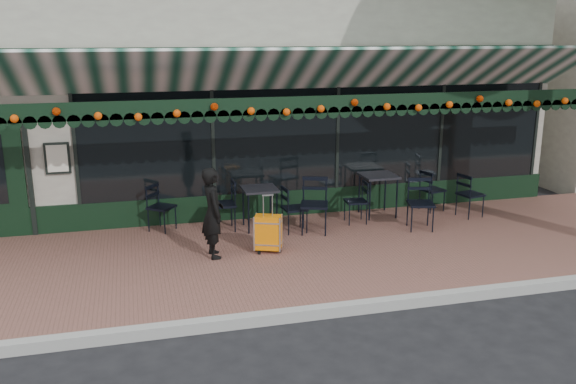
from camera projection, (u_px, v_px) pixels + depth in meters
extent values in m
plane|color=black|center=(333.00, 313.00, 8.08)|extent=(80.00, 80.00, 0.00)
cube|color=brown|center=(294.00, 256.00, 9.93)|extent=(18.00, 4.00, 0.15)
cube|color=#9E9E99|center=(335.00, 310.00, 7.98)|extent=(18.00, 0.16, 0.15)
cube|color=gray|center=(231.00, 89.00, 14.99)|extent=(12.00, 8.00, 4.50)
cube|color=black|center=(327.00, 137.00, 11.67)|extent=(9.20, 0.04, 2.00)
cube|color=silver|center=(57.00, 158.00, 10.48)|extent=(0.42, 0.04, 0.55)
cube|color=black|center=(286.00, 105.00, 9.81)|extent=(12.00, 0.03, 0.28)
cylinder|color=orange|center=(287.00, 107.00, 9.76)|extent=(11.60, 0.12, 0.12)
imported|color=black|center=(213.00, 213.00, 9.51)|extent=(0.39, 0.55, 1.44)
cube|color=orange|center=(268.00, 232.00, 9.80)|extent=(0.47, 0.37, 0.55)
cube|color=black|center=(268.00, 250.00, 9.88)|extent=(0.47, 0.37, 0.06)
cube|color=silver|center=(268.00, 205.00, 9.69)|extent=(0.18, 0.09, 0.34)
cube|color=black|center=(378.00, 176.00, 11.66)|extent=(0.66, 0.66, 0.04)
cylinder|color=black|center=(370.00, 201.00, 11.44)|extent=(0.03, 0.03, 0.77)
cylinder|color=black|center=(397.00, 199.00, 11.58)|extent=(0.03, 0.03, 0.77)
cylinder|color=black|center=(359.00, 193.00, 11.96)|extent=(0.03, 0.03, 0.77)
cylinder|color=black|center=(385.00, 192.00, 12.09)|extent=(0.03, 0.03, 0.77)
cube|color=black|center=(260.00, 189.00, 10.89)|extent=(0.61, 0.61, 0.04)
cylinder|color=black|center=(249.00, 214.00, 10.69)|extent=(0.03, 0.03, 0.72)
cylinder|color=black|center=(277.00, 212.00, 10.81)|extent=(0.03, 0.03, 0.72)
cylinder|color=black|center=(243.00, 206.00, 11.17)|extent=(0.03, 0.03, 0.72)
cylinder|color=black|center=(270.00, 204.00, 11.29)|extent=(0.03, 0.03, 0.72)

